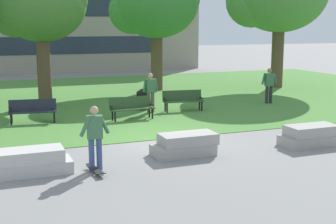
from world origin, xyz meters
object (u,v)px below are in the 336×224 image
Objects in this scene: concrete_block_left at (185,145)px; park_bench_far_left at (183,99)px; skateboard at (96,170)px; trash_bin at (142,99)px; park_bench_far_right at (33,110)px; concrete_block_right at (310,136)px; park_bench_near_right at (132,107)px; person_bystander_near_lawn at (269,84)px; person_bystander_far_lawn at (151,90)px; person_skateboarder at (95,134)px; concrete_block_center at (33,162)px.

park_bench_far_left is at bearing 67.30° from concrete_block_left.
skateboard is 1.08× the size of trash_bin.
park_bench_far_left is at bearing 2.34° from park_bench_far_right.
trash_bin is at bearing 150.19° from park_bench_far_left.
skateboard is at bearing -165.52° from concrete_block_left.
park_bench_far_left is 1.00× the size of park_bench_far_right.
concrete_block_right is (4.16, -0.38, 0.00)m from concrete_block_left.
park_bench_near_right reaches higher than skateboard.
person_bystander_near_lawn reaches higher than park_bench_near_right.
person_bystander_far_lawn is (-6.17, -0.19, -0.00)m from person_bystander_near_lawn.
person_skateboarder reaches higher than trash_bin.
concrete_block_right is 7.18m from park_bench_far_left.
person_bystander_far_lawn reaches higher than park_bench_far_left.
concrete_block_right is at bearing -40.82° from park_bench_far_right.
park_bench_near_right and park_bench_far_left have the same top height.
concrete_block_center is 6.57m from park_bench_far_right.
park_bench_far_right is 1.08× the size of person_bystander_near_lawn.
park_bench_far_right is at bearing 84.53° from concrete_block_center.
trash_bin is (-1.61, 0.92, -0.04)m from park_bench_far_left.
concrete_block_center is 1.61m from skateboard.
person_bystander_far_lawn is (-2.83, 7.20, 0.68)m from concrete_block_right.
trash_bin reaches higher than park_bench_far_left.
person_skateboarder reaches higher than park_bench_far_left.
person_skateboarder is 1.65× the size of skateboard.
person_skateboarder is (1.54, -0.34, 0.66)m from concrete_block_center.
trash_bin is 6.36m from person_bystander_near_lawn.
person_skateboarder is (-2.77, -0.48, 0.66)m from concrete_block_left.
trash_bin is at bearing 110.53° from concrete_block_right.
trash_bin is 0.56× the size of person_bystander_far_lawn.
park_bench_far_right is (-0.86, 7.13, 0.45)m from skateboard.
concrete_block_left is (4.31, 0.14, 0.00)m from concrete_block_center.
person_bystander_near_lawn reaches higher than person_skateboarder.
park_bench_far_right reaches higher than concrete_block_right.
park_bench_far_right is at bearing -177.66° from park_bench_far_left.
concrete_block_center is at bearing -127.34° from park_bench_near_right.
trash_bin is at bearing 13.73° from park_bench_far_right.
park_bench_far_right is (-0.92, 6.87, -0.43)m from person_skateboarder.
person_skateboarder is 0.92× the size of park_bench_far_right.
person_bystander_far_lawn is (5.01, 0.43, 0.44)m from park_bench_far_right.
person_skateboarder is at bearing 76.55° from skateboard.
trash_bin is at bearing 174.82° from person_bystander_near_lawn.
park_bench_near_right is at bearing -169.50° from person_bystander_near_lawn.
park_bench_near_right is 1.07× the size of person_bystander_near_lawn.
park_bench_far_right is at bearing -175.13° from person_bystander_far_lawn.
park_bench_near_right is at bearing -159.24° from park_bench_far_left.
person_bystander_near_lawn is (11.80, 7.15, 0.68)m from concrete_block_center.
trash_bin is (1.17, 7.58, 0.20)m from concrete_block_left.
concrete_block_center is at bearing 178.36° from concrete_block_right.
concrete_block_center is 9.47m from trash_bin.
concrete_block_left is 1.10× the size of person_skateboarder.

